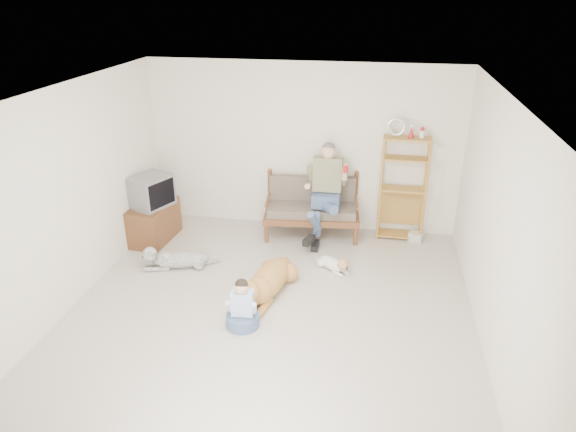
% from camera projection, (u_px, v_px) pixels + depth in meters
% --- Properties ---
extents(floor, '(5.50, 5.50, 0.00)m').
position_uv_depth(floor, '(268.00, 318.00, 6.30)').
color(floor, beige).
rests_on(floor, ground).
extents(ceiling, '(5.50, 5.50, 0.00)m').
position_uv_depth(ceiling, '(264.00, 97.00, 5.19)').
color(ceiling, white).
rests_on(ceiling, ground).
extents(wall_back, '(5.00, 0.00, 5.00)m').
position_uv_depth(wall_back, '(302.00, 148.00, 8.21)').
color(wall_back, silver).
rests_on(wall_back, ground).
extents(wall_front, '(5.00, 0.00, 5.00)m').
position_uv_depth(wall_front, '(175.00, 394.00, 3.28)').
color(wall_front, silver).
rests_on(wall_front, ground).
extents(wall_left, '(0.00, 5.50, 5.50)m').
position_uv_depth(wall_left, '(62.00, 203.00, 6.14)').
color(wall_left, silver).
rests_on(wall_left, ground).
extents(wall_right, '(0.00, 5.50, 5.50)m').
position_uv_depth(wall_right, '(500.00, 236.00, 5.35)').
color(wall_right, silver).
rests_on(wall_right, ground).
extents(loveseat, '(1.56, 0.85, 0.95)m').
position_uv_depth(loveseat, '(312.00, 206.00, 8.25)').
color(loveseat, brown).
rests_on(loveseat, ground).
extents(man, '(0.59, 0.84, 1.37)m').
position_uv_depth(man, '(324.00, 199.00, 7.91)').
color(man, '#455E80').
rests_on(man, loveseat).
extents(etagere, '(0.74, 0.32, 1.95)m').
position_uv_depth(etagere, '(403.00, 188.00, 7.98)').
color(etagere, '#AE8436').
rests_on(etagere, ground).
extents(book_stack, '(0.26, 0.23, 0.14)m').
position_uv_depth(book_stack, '(416.00, 237.00, 8.17)').
color(book_stack, silver).
rests_on(book_stack, ground).
extents(tv_stand, '(0.57, 0.94, 0.60)m').
position_uv_depth(tv_stand, '(154.00, 222.00, 8.13)').
color(tv_stand, brown).
rests_on(tv_stand, ground).
extents(crt_tv, '(0.66, 0.73, 0.49)m').
position_uv_depth(crt_tv, '(151.00, 191.00, 7.87)').
color(crt_tv, slate).
rests_on(crt_tv, tv_stand).
extents(wall_outlet, '(0.12, 0.02, 0.08)m').
position_uv_depth(wall_outlet, '(230.00, 203.00, 8.83)').
color(wall_outlet, white).
rests_on(wall_outlet, ground).
extents(golden_retriever, '(0.64, 1.64, 0.50)m').
position_uv_depth(golden_retriever, '(265.00, 283.00, 6.65)').
color(golden_retriever, '#BF7842').
rests_on(golden_retriever, ground).
extents(shaggy_dog, '(1.11, 0.50, 0.34)m').
position_uv_depth(shaggy_dog, '(175.00, 259.00, 7.37)').
color(shaggy_dog, white).
rests_on(shaggy_dog, ground).
extents(terrier, '(0.55, 0.48, 0.25)m').
position_uv_depth(terrier, '(335.00, 264.00, 7.30)').
color(terrier, white).
rests_on(terrier, ground).
extents(child, '(0.40, 0.40, 0.64)m').
position_uv_depth(child, '(242.00, 309.00, 6.08)').
color(child, '#455E80').
rests_on(child, ground).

